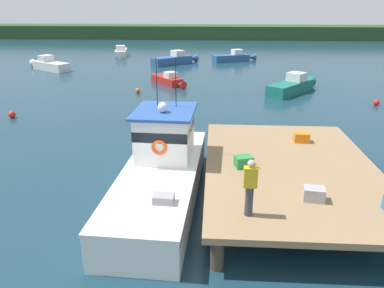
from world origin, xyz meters
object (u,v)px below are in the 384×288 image
Objects in this scene: crate_stack_near_edge at (301,137)px; moored_boat_far_right at (234,57)px; crate_stack_mid_dock at (314,194)px; mooring_buoy_spare_mooring at (138,91)px; mooring_buoy_channel_marker at (12,114)px; mooring_buoy_outer at (376,103)px; moored_boat_mid_harbor at (49,65)px; main_fishing_boat at (163,168)px; moored_boat_outer_mooring at (293,86)px; crate_single_far at (244,162)px; moored_boat_far_left at (121,52)px; moored_boat_off_the_point at (169,80)px; deckhand_by_the_boat at (250,187)px; moored_boat_near_channel at (175,59)px.

moored_boat_far_right is at bearing 92.67° from crate_stack_near_edge.
crate_stack_mid_dock is 1.53× the size of mooring_buoy_spare_mooring.
mooring_buoy_channel_marker is 23.76m from mooring_buoy_outer.
mooring_buoy_outer is at bearing -23.66° from moored_boat_mid_harbor.
main_fishing_boat is 13.68m from mooring_buoy_channel_marker.
moored_boat_mid_harbor reaches higher than mooring_buoy_spare_mooring.
moored_boat_mid_harbor is at bearing 159.29° from moored_boat_outer_mooring.
mooring_buoy_spare_mooring is (-7.01, 15.84, -1.20)m from crate_single_far.
moored_boat_far_left is at bearing 133.37° from moored_boat_outer_mooring.
moored_boat_outer_mooring is at bearing -13.15° from moored_boat_off_the_point.
main_fishing_boat reaches higher than moored_boat_outer_mooring.
moored_boat_far_right is (1.25, 35.82, -1.59)m from deckhand_by_the_boat.
crate_stack_near_edge is 0.11× the size of moored_boat_far_right.
crate_stack_mid_dock is 4.90m from crate_stack_near_edge.
crate_single_far is 38.61m from moored_boat_far_left.
crate_stack_mid_dock is 2.27m from deckhand_by_the_boat.
mooring_buoy_channel_marker is at bearing 146.33° from crate_single_far.
mooring_buoy_outer is (10.09, 16.37, -1.86)m from deckhand_by_the_boat.
moored_boat_near_channel is 0.96× the size of moored_boat_mid_harbor.
moored_boat_near_channel is (-5.54, 33.30, -1.54)m from deckhand_by_the_boat.
moored_boat_far_left is 14.36× the size of mooring_buoy_spare_mooring.
mooring_buoy_outer is (12.88, 13.10, -0.80)m from main_fishing_boat.
crate_single_far is 31.52m from moored_boat_mid_harbor.
moored_boat_mid_harbor is at bearing 154.04° from moored_boat_off_the_point.
moored_boat_far_right is at bearing 19.90° from moored_boat_mid_harbor.
moored_boat_mid_harbor is at bearing 122.35° from deckhand_by_the_boat.
moored_boat_mid_harbor is (-23.34, 8.82, -0.01)m from moored_boat_outer_mooring.
moored_boat_off_the_point is 0.75× the size of moored_boat_outer_mooring.
mooring_buoy_spare_mooring is (-12.04, -0.98, -0.32)m from moored_boat_outer_mooring.
main_fishing_boat reaches higher than crate_stack_near_edge.
mooring_buoy_channel_marker is at bearing -90.11° from moored_boat_far_left.
crate_stack_mid_dock reaches higher than moored_boat_near_channel.
moored_boat_off_the_point is (-6.89, 21.37, -1.01)m from crate_stack_mid_dock.
crate_stack_mid_dock reaches higher than crate_stack_near_edge.
moored_boat_outer_mooring is (2.47, 14.17, -0.88)m from crate_stack_near_edge.
moored_boat_off_the_point is (-5.00, 19.16, -1.02)m from crate_single_far.
moored_boat_off_the_point is 0.70× the size of moored_boat_far_left.
main_fishing_boat is 30.16m from moored_boat_near_channel.
crate_single_far is 3.68m from crate_stack_near_edge.
crate_stack_near_edge is at bearing -125.08° from mooring_buoy_outer.
moored_boat_outer_mooring reaches higher than moored_boat_far_left.
deckhand_by_the_boat reaches higher than mooring_buoy_spare_mooring.
crate_stack_mid_dock is 0.15× the size of moored_boat_off_the_point.
crate_stack_near_edge is at bearing -54.06° from mooring_buoy_spare_mooring.
moored_boat_far_right is 20.71m from moored_boat_mid_harbor.
moored_boat_outer_mooring reaches higher than mooring_buoy_channel_marker.
mooring_buoy_channel_marker is (-13.36, 8.90, -1.18)m from crate_single_far.
main_fishing_boat is 1.90× the size of moored_boat_near_channel.
main_fishing_boat is 16.46× the size of crate_stack_near_edge.
main_fishing_boat is at bearing 177.18° from crate_single_far.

